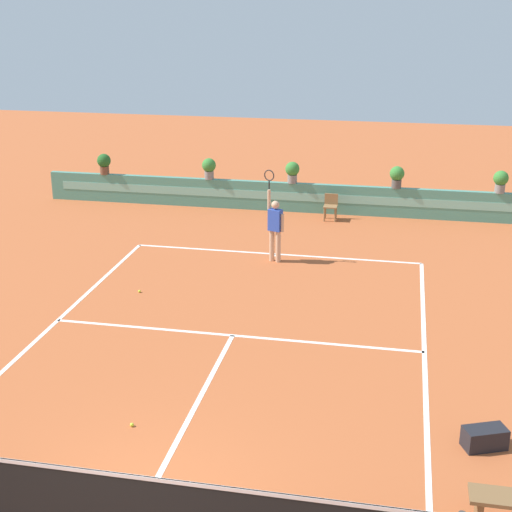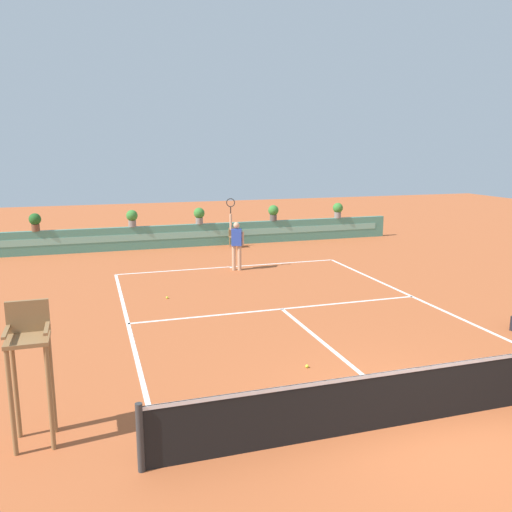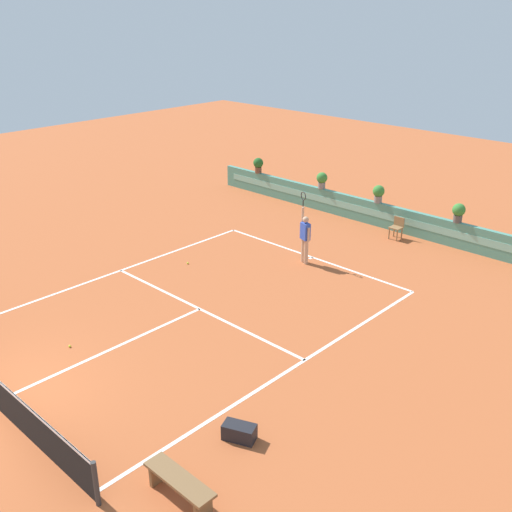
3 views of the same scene
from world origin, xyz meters
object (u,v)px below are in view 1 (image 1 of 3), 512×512
object	(u,v)px
tennis_ball_near_baseline	(139,291)
tennis_ball_mid_court	(132,425)
potted_plant_left	(209,167)
gear_bag	(485,438)
potted_plant_far_left	(104,163)
potted_plant_centre	(292,171)
ball_kid_chair	(331,206)
potted_plant_far_right	(501,180)
potted_plant_right	(397,176)
tennis_player	(275,225)

from	to	relation	value
tennis_ball_near_baseline	tennis_ball_mid_court	distance (m)	6.15
potted_plant_left	gear_bag	bearing A→B (deg)	-58.54
potted_plant_far_left	potted_plant_centre	bearing A→B (deg)	0.00
potted_plant_far_left	ball_kid_chair	bearing A→B (deg)	-5.13
gear_bag	tennis_ball_near_baseline	world-z (taller)	gear_bag
tennis_ball_mid_court	potted_plant_far_right	world-z (taller)	potted_plant_far_right
potted_plant_far_left	potted_plant_far_right	xyz separation A→B (m)	(13.51, 0.00, 0.00)
tennis_ball_mid_court	potted_plant_right	size ratio (longest dim) A/B	0.09
gear_bag	potted_plant_far_left	bearing A→B (deg)	131.99
potted_plant_left	potted_plant_right	xyz separation A→B (m)	(6.39, 0.00, 0.00)
potted_plant_far_left	tennis_ball_mid_court	bearing A→B (deg)	-66.35
gear_bag	tennis_ball_mid_court	xyz separation A→B (m)	(-5.92, -0.55, -0.15)
tennis_player	tennis_ball_near_baseline	world-z (taller)	tennis_player
tennis_player	potted_plant_left	world-z (taller)	tennis_player
tennis_ball_near_baseline	potted_plant_far_right	bearing A→B (deg)	40.54
ball_kid_chair	tennis_ball_mid_court	size ratio (longest dim) A/B	12.50
potted_plant_right	ball_kid_chair	bearing A→B (deg)	-160.59
potted_plant_far_right	potted_plant_left	size ratio (longest dim) A/B	1.00
gear_bag	potted_plant_far_left	distance (m)	17.95
potted_plant_centre	potted_plant_right	world-z (taller)	same
gear_bag	tennis_player	bearing A→B (deg)	120.98
tennis_ball_near_baseline	potted_plant_left	distance (m)	8.15
potted_plant_far_right	gear_bag	bearing A→B (deg)	-96.52
tennis_ball_mid_court	potted_plant_left	world-z (taller)	potted_plant_left
gear_bag	potted_plant_far_left	size ratio (longest dim) A/B	0.97
potted_plant_far_left	potted_plant_right	bearing A→B (deg)	0.00
tennis_ball_near_baseline	tennis_ball_mid_court	bearing A→B (deg)	-71.51
potted_plant_far_left	potted_plant_centre	distance (m)	6.75
potted_plant_right	tennis_player	bearing A→B (deg)	-122.07
ball_kid_chair	potted_plant_centre	distance (m)	1.84
gear_bag	potted_plant_centre	distance (m)	14.36
potted_plant_centre	potted_plant_right	distance (m)	3.48
ball_kid_chair	potted_plant_centre	world-z (taller)	potted_plant_centre
gear_bag	potted_plant_left	world-z (taller)	potted_plant_left
tennis_ball_mid_court	potted_plant_right	world-z (taller)	potted_plant_right
ball_kid_chair	potted_plant_left	xyz separation A→B (m)	(-4.31, 0.73, 0.93)
tennis_player	potted_plant_centre	world-z (taller)	tennis_player
potted_plant_far_right	potted_plant_right	distance (m)	3.28
potted_plant_far_right	potted_plant_left	world-z (taller)	same
ball_kid_chair	gear_bag	bearing A→B (deg)	-73.05
gear_bag	potted_plant_far_left	xyz separation A→B (m)	(-11.98, 13.31, 1.23)
potted_plant_left	potted_plant_right	distance (m)	6.39
potted_plant_centre	gear_bag	bearing A→B (deg)	-68.53
tennis_player	tennis_ball_mid_court	xyz separation A→B (m)	(-0.97, -8.78, -1.02)
potted_plant_left	ball_kid_chair	bearing A→B (deg)	-9.64
tennis_ball_mid_court	gear_bag	bearing A→B (deg)	5.27
potted_plant_far_right	tennis_ball_near_baseline	bearing A→B (deg)	-139.46
tennis_player	gear_bag	bearing A→B (deg)	-59.02
tennis_ball_mid_court	potted_plant_left	xyz separation A→B (m)	(-2.23, 13.86, 1.38)
potted_plant_far_right	potted_plant_far_left	bearing A→B (deg)	180.00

